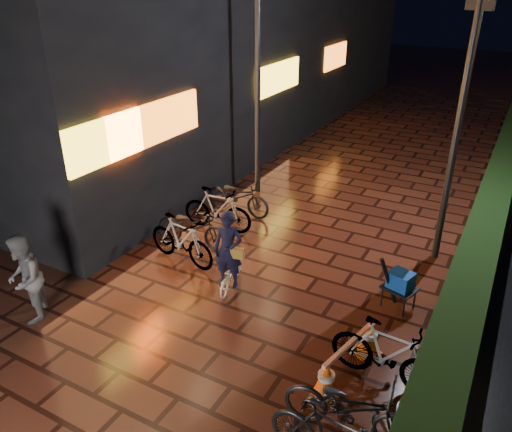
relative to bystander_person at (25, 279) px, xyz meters
The scene contains 11 objects.
ground 3.58m from the bystander_person, 13.81° to the left, with size 80.00×80.00×0.00m, color #381911.
hedge 11.08m from the bystander_person, 52.88° to the left, with size 0.70×20.00×1.00m, color black.
bystander_person is the anchor object (origin of this frame).
storefront_block 14.25m from the bystander_person, 116.37° to the left, with size 12.09×22.00×9.00m.
lamp_post_hedge 8.37m from the bystander_person, 43.93° to the left, with size 0.50×0.24×5.28m.
lamp_post_sf 7.33m from the bystander_person, 83.91° to the left, with size 0.51×0.16×5.33m.
cyclist 3.58m from the bystander_person, 43.68° to the left, with size 0.66×1.20×1.64m.
traffic_barrier 5.55m from the bystander_person, 14.05° to the left, with size 0.69×1.58×0.64m.
cart_assembly 6.54m from the bystander_person, 31.42° to the left, with size 0.71×0.61×1.06m.
parked_bikes_storefront 4.24m from the bystander_person, 75.61° to the left, with size 2.01×3.32×1.05m.
parked_bikes_hedge 5.81m from the bystander_person, ahead, with size 1.97×2.43×1.05m.
Camera 1 is at (3.53, -5.23, 5.50)m, focal length 35.00 mm.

